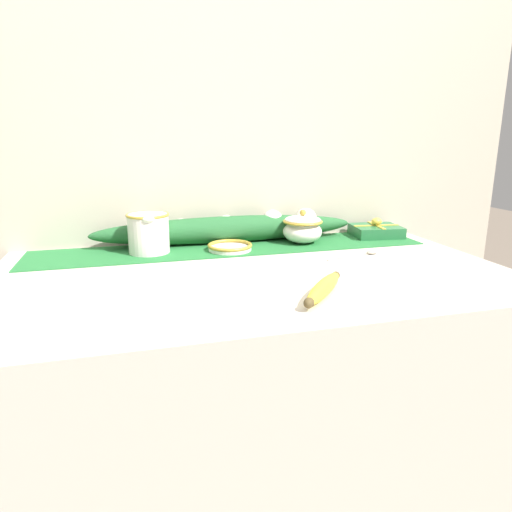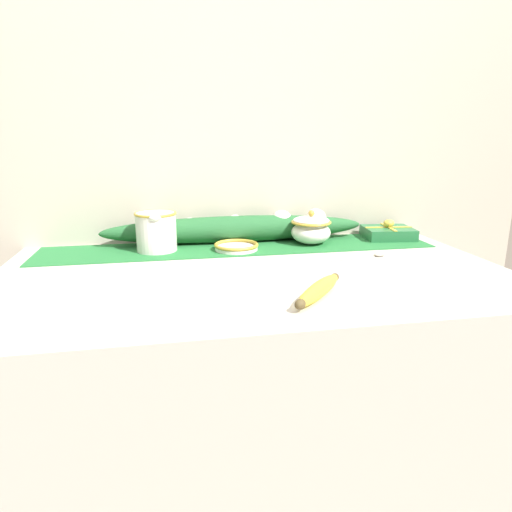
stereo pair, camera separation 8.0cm
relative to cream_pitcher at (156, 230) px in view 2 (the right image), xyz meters
name	(u,v)px [view 2 (the right image)]	position (x,y,z in m)	size (l,w,h in m)	color
countertop	(255,428)	(0.25, -0.26, -0.52)	(1.30, 0.76, 0.92)	beige
back_wall	(232,152)	(0.25, 0.14, 0.22)	(2.10, 0.04, 2.40)	#B7AD99
table_runner	(239,247)	(0.25, 0.00, -0.06)	(1.20, 0.22, 0.00)	#236B33
cream_pitcher	(156,230)	(0.00, 0.00, 0.00)	(0.12, 0.14, 0.12)	white
sugar_bowl	(311,229)	(0.48, 0.00, -0.01)	(0.13, 0.13, 0.11)	white
small_dish	(236,246)	(0.23, -0.04, -0.05)	(0.13, 0.13, 0.02)	white
banana	(319,290)	(0.34, -0.47, -0.05)	(0.17, 0.19, 0.03)	yellow
spoon	(375,255)	(0.61, -0.18, -0.06)	(0.18, 0.05, 0.01)	#A89E89
napkin_stack	(3,317)	(-0.27, -0.49, -0.05)	(0.14, 0.14, 0.02)	silver
gift_box	(388,232)	(0.75, 0.03, -0.04)	(0.17, 0.15, 0.06)	#236638
poinsettia_garland	(237,228)	(0.25, 0.07, -0.02)	(0.84, 0.10, 0.10)	#235B2D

